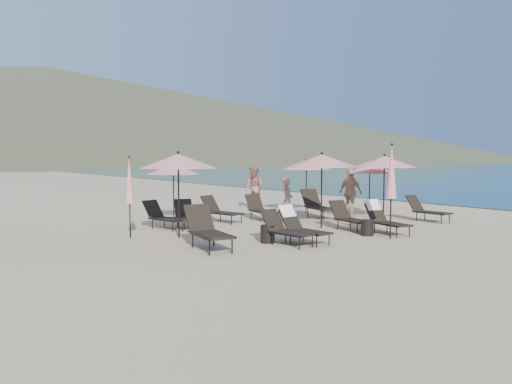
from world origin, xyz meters
TOP-DOWN VIEW (x-y plane):
  - ground at (0.00, 0.00)m, footprint 800.00×800.00m
  - volcanic_headland at (71.37, 302.62)m, footprint 690.00×690.00m
  - lounger_0 at (-4.88, 0.37)m, footprint 0.97×1.93m
  - lounger_1 at (-2.38, -0.30)m, footprint 0.70×1.62m
  - lounger_2 at (-2.92, -0.33)m, footprint 0.75×1.60m
  - lounger_3 at (0.35, 0.54)m, footprint 0.84×1.64m
  - lounger_4 at (0.71, -0.55)m, footprint 0.84×1.66m
  - lounger_5 at (4.19, 0.43)m, footprint 0.65×1.61m
  - lounger_6 at (-4.27, 4.25)m, footprint 0.99×1.65m
  - lounger_7 at (-3.59, 3.96)m, footprint 1.03×1.67m
  - lounger_8 at (-1.94, 4.52)m, footprint 1.00×1.71m
  - lounger_9 at (-0.40, 4.23)m, footprint 0.84×1.66m
  - lounger_10 at (1.76, 3.48)m, footprint 1.10×1.95m
  - umbrella_open_0 at (-4.69, 2.31)m, footprint 2.30×2.30m
  - umbrella_open_1 at (-0.05, 1.37)m, footprint 2.29×2.29m
  - umbrella_open_2 at (2.83, 1.25)m, footprint 2.24×2.24m
  - umbrella_open_3 at (-3.15, 5.74)m, footprint 1.96×1.96m
  - umbrella_open_4 at (2.46, 4.97)m, footprint 2.08×2.08m
  - umbrella_open_5 at (3.70, 2.68)m, footprint 1.95×1.95m
  - umbrella_closed_0 at (0.04, -1.34)m, footprint 0.31×0.31m
  - umbrella_closed_1 at (-5.85, 3.06)m, footprint 0.27×0.27m
  - side_table_0 at (-3.13, 0.18)m, footprint 0.39×0.39m
  - side_table_1 at (-0.01, -0.53)m, footprint 0.37×0.37m
  - beachgoer_a at (-0.08, 3.08)m, footprint 0.68×0.67m
  - beachgoer_b at (1.53, 7.34)m, footprint 0.84×1.01m
  - beachgoer_c at (2.98, 2.98)m, footprint 0.47×1.11m

SIDE VIEW (x-z plane):
  - ground at x=0.00m, z-range 0.00..0.00m
  - side_table_1 at x=-0.01m, z-range 0.00..0.47m
  - side_table_0 at x=-3.13m, z-range 0.00..0.48m
  - lounger_2 at x=-2.92m, z-range -0.03..0.86m
  - lounger_6 at x=-4.27m, z-range -0.03..0.86m
  - lounger_7 at x=-3.59m, z-range -0.03..0.87m
  - lounger_3 at x=0.35m, z-range -0.03..0.87m
  - lounger_9 at x=-0.40m, z-range -0.03..0.88m
  - lounger_5 at x=4.19m, z-range -0.03..0.89m
  - lounger_8 at x=-1.94m, z-range -0.03..0.90m
  - lounger_1 at x=-2.38m, z-range -0.02..0.96m
  - lounger_4 at x=0.71m, z-range -0.02..0.97m
  - lounger_10 at x=1.76m, z-range -0.03..1.02m
  - lounger_0 at x=-4.88m, z-range -0.03..1.03m
  - beachgoer_a at x=-0.08m, z-range 0.00..1.57m
  - beachgoer_c at x=2.98m, z-range 0.00..1.89m
  - beachgoer_b at x=1.53m, z-range 0.00..1.91m
  - umbrella_closed_1 at x=-5.85m, z-range 0.46..2.80m
  - umbrella_open_5 at x=3.70m, z-range 0.81..2.91m
  - umbrella_open_3 at x=-3.15m, z-range 0.81..2.92m
  - umbrella_closed_0 at x=0.04m, z-range 0.53..3.22m
  - umbrella_open_4 at x=2.46m, z-range 0.86..3.09m
  - umbrella_open_2 at x=2.83m, z-range 0.93..3.34m
  - umbrella_open_1 at x=-0.05m, z-range 0.95..3.41m
  - umbrella_open_0 at x=-4.69m, z-range 0.95..3.42m
  - volcanic_headland at x=71.37m, z-range -1.01..53.99m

